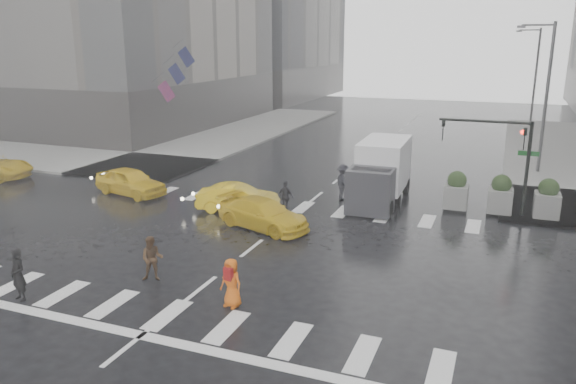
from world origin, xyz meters
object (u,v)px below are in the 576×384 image
at_px(pedestrian_brown, 152,259).
at_px(box_truck, 380,171).
at_px(traffic_signal_pole, 506,148).
at_px(pedestrian_orange, 231,283).
at_px(taxi_mid, 238,198).
at_px(taxi_front, 131,182).

bearing_deg(pedestrian_brown, box_truck, 42.07).
distance_m(traffic_signal_pole, box_truck, 5.92).
distance_m(pedestrian_orange, taxi_mid, 10.04).
height_order(taxi_front, box_truck, box_truck).
bearing_deg(taxi_front, pedestrian_brown, -126.88).
relative_size(pedestrian_orange, box_truck, 0.27).
bearing_deg(taxi_front, box_truck, -62.26).
height_order(pedestrian_orange, box_truck, box_truck).
distance_m(traffic_signal_pole, pedestrian_brown, 16.38).
bearing_deg(taxi_mid, traffic_signal_pole, -87.64).
distance_m(traffic_signal_pole, taxi_front, 18.76).
relative_size(pedestrian_brown, pedestrian_orange, 1.01).
xyz_separation_m(taxi_front, taxi_mid, (6.60, -0.54, -0.07)).
relative_size(pedestrian_brown, taxi_mid, 0.40).
relative_size(pedestrian_orange, taxi_front, 0.37).
bearing_deg(traffic_signal_pole, taxi_front, -170.25).
distance_m(pedestrian_brown, taxi_mid, 8.37).
distance_m(pedestrian_orange, taxi_front, 14.51).
xyz_separation_m(traffic_signal_pole, box_truck, (-5.70, 0.17, -1.57)).
bearing_deg(pedestrian_brown, taxi_front, 105.15).
distance_m(taxi_front, box_truck, 13.09).
bearing_deg(box_truck, pedestrian_brown, -114.51).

